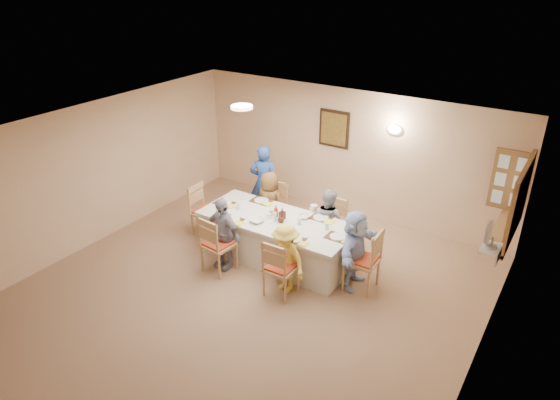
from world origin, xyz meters
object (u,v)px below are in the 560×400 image
Objects in this scene: dining_table at (277,239)px; diner_back_left at (270,203)px; diner_right_end at (355,249)px; condiment_ketchup at (276,211)px; chair_left_end at (206,211)px; diner_back_right at (328,221)px; chair_right_end at (362,259)px; caregiver at (264,182)px; chair_back_left at (273,208)px; chair_back_right at (331,225)px; diner_front_right at (285,258)px; desk_fan at (490,237)px; diner_front_left at (223,233)px; chair_front_right at (281,267)px; chair_front_left at (218,243)px; serving_hatch at (519,202)px.

dining_table is 0.93m from diner_back_left.
diner_right_end reaches higher than condiment_ketchup.
chair_left_end is 0.82× the size of diner_back_right.
caregiver reaches higher than chair_right_end.
chair_back_left is 2.18m from diner_right_end.
diner_front_right reaches higher than chair_back_right.
diner_back_right is at bearing -127.83° from chair_right_end.
chair_left_end is at bearing 88.06° from diner_right_end.
desk_fan reaches higher than chair_right_end.
chair_back_left is 1.49m from diner_front_left.
chair_front_right reaches higher than dining_table.
diner_right_end reaches higher than chair_back_right.
diner_right_end reaches higher than chair_front_left.
chair_front_right is 0.15m from diner_front_right.
serving_hatch is 4.50m from caregiver.
chair_right_end reaches higher than chair_front_left.
chair_front_left is at bearing -82.43° from diner_front_left.
condiment_ketchup is (0.55, -0.74, 0.40)m from chair_back_left.
diner_front_left reaches higher than diner_back_left.
diner_front_right is (1.20, 0.12, 0.06)m from chair_front_left.
diner_front_right is 0.88× the size of diner_right_end.
serving_hatch is 1.01× the size of caregiver.
diner_back_right is (1.20, 1.48, 0.09)m from chair_front_left.
serving_hatch is at bearing -80.24° from chair_left_end.
diner_back_right is at bearing -84.13° from chair_back_right.
chair_front_right is (1.20, -1.60, 0.02)m from chair_back_left.
dining_table is (-3.28, 0.22, -1.17)m from desk_fan.
chair_front_right is 0.79× the size of diner_back_left.
condiment_ketchup is at bearing -116.37° from chair_front_left.
serving_hatch is at bearing 18.42° from dining_table.
diner_front_right is 5.36× the size of condiment_ketchup.
chair_front_left is 2.29m from chair_right_end.
serving_hatch is at bearing -148.12° from chair_front_left.
diner_front_left reaches higher than chair_back_left.
condiment_ketchup reaches higher than chair_front_right.
diner_front_left is 0.84× the size of caregiver.
diner_front_left is at bearing -168.11° from diner_front_right.
chair_back_left is at bearing -88.44° from diner_back_left.
condiment_ketchup is (0.55, 0.86, 0.36)m from chair_front_left.
dining_table is 2.71× the size of chair_front_right.
diner_right_end reaches higher than diner_back_left.
condiment_ketchup is at bearing 132.91° from dining_table.
diner_back_right is 1.04× the size of diner_front_right.
desk_fan is 2.08m from diner_right_end.
condiment_ketchup reaches higher than chair_back_right.
diner_back_left reaches higher than chair_back_right.
diner_back_left is at bearing 8.91° from diner_back_right.
diner_right_end is 0.86× the size of caregiver.
chair_back_left is at bearing -175.28° from serving_hatch.
condiment_ketchup is at bearing -125.55° from chair_back_right.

